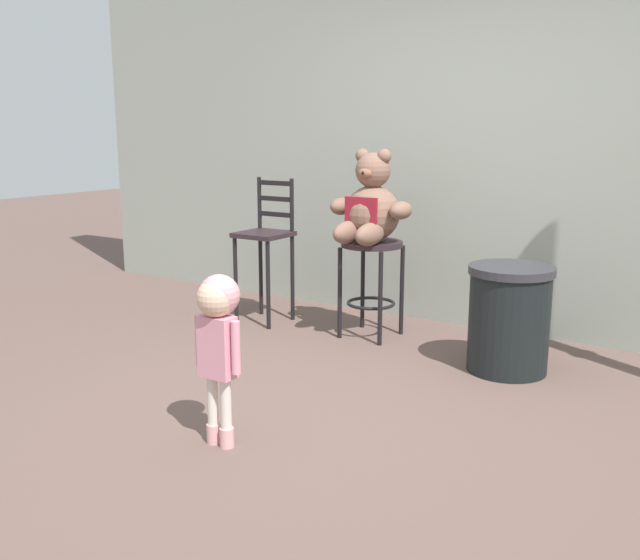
{
  "coord_description": "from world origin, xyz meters",
  "views": [
    {
      "loc": [
        1.91,
        -2.98,
        1.5
      ],
      "look_at": [
        -0.38,
        0.51,
        0.6
      ],
      "focal_mm": 39.89,
      "sensor_mm": 36.0,
      "label": 1
    }
  ],
  "objects_px": {
    "bar_stool_with_teddy": "(371,267)",
    "bar_chair_empty": "(266,242)",
    "child_walking": "(218,323)",
    "teddy_bear": "(370,208)",
    "trash_bin": "(509,319)"
  },
  "relations": [
    {
      "from": "child_walking",
      "to": "bar_chair_empty",
      "type": "distance_m",
      "value": 2.25
    },
    {
      "from": "bar_stool_with_teddy",
      "to": "child_walking",
      "type": "height_order",
      "value": "child_walking"
    },
    {
      "from": "bar_stool_with_teddy",
      "to": "teddy_bear",
      "type": "xyz_separation_m",
      "value": [
        0.0,
        -0.03,
        0.43
      ]
    },
    {
      "from": "bar_stool_with_teddy",
      "to": "bar_chair_empty",
      "type": "distance_m",
      "value": 0.9
    },
    {
      "from": "trash_bin",
      "to": "bar_chair_empty",
      "type": "xyz_separation_m",
      "value": [
        -1.98,
        0.12,
        0.29
      ]
    },
    {
      "from": "teddy_bear",
      "to": "bar_chair_empty",
      "type": "relative_size",
      "value": 0.58
    },
    {
      "from": "teddy_bear",
      "to": "child_walking",
      "type": "bearing_deg",
      "value": -81.57
    },
    {
      "from": "bar_stool_with_teddy",
      "to": "bar_chair_empty",
      "type": "xyz_separation_m",
      "value": [
        -0.89,
        -0.08,
        0.11
      ]
    },
    {
      "from": "bar_chair_empty",
      "to": "teddy_bear",
      "type": "bearing_deg",
      "value": 2.83
    },
    {
      "from": "bar_stool_with_teddy",
      "to": "child_walking",
      "type": "distance_m",
      "value": 2.01
    },
    {
      "from": "bar_stool_with_teddy",
      "to": "bar_chair_empty",
      "type": "relative_size",
      "value": 0.63
    },
    {
      "from": "trash_bin",
      "to": "bar_chair_empty",
      "type": "relative_size",
      "value": 0.6
    },
    {
      "from": "teddy_bear",
      "to": "trash_bin",
      "type": "height_order",
      "value": "teddy_bear"
    },
    {
      "from": "bar_stool_with_teddy",
      "to": "trash_bin",
      "type": "bearing_deg",
      "value": -10.27
    },
    {
      "from": "child_walking",
      "to": "bar_chair_empty",
      "type": "height_order",
      "value": "bar_chair_empty"
    }
  ]
}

